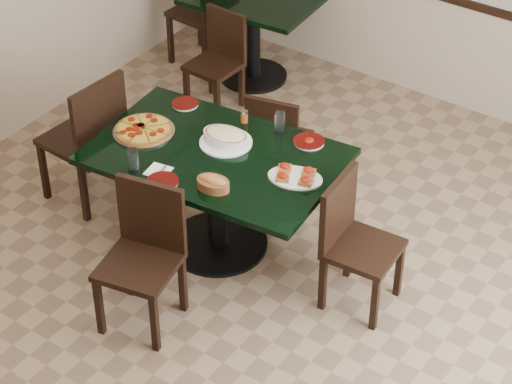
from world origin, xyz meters
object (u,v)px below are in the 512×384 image
Objects in this scene: bruschetta_platter at (295,176)px; pepperoni_pizza at (144,130)px; back_table at (254,21)px; chair_left at (90,134)px; chair_far at (276,139)px; chair_near at (145,248)px; back_chair_left at (210,6)px; lasagna_casserole at (226,137)px; chair_right at (352,236)px; bread_basket at (213,183)px; main_table at (216,177)px; back_chair_near at (219,56)px.

pepperoni_pizza is at bearing 170.52° from bruschetta_platter.
chair_left is (0.08, -2.02, 0.04)m from back_table.
chair_far is 0.94m from bruschetta_platter.
chair_near is 0.92× the size of chair_left.
lasagna_casserole is at bearing 43.10° from back_chair_left.
bread_basket is (-0.76, -0.37, 0.30)m from chair_right.
chair_right is at bearing 29.17° from chair_near.
main_table and back_table have the same top height.
bread_basket is at bearing -64.98° from back_table.
main_table is 2.06× the size of back_chair_near.
back_chair_left is at bearing 107.69° from chair_near.
back_chair_left is 2.23m from pepperoni_pizza.
chair_left is (-1.04, 0.66, 0.05)m from chair_near.
chair_right is at bearing 133.36° from chair_far.
chair_right is 0.88× the size of chair_left.
back_chair_near is 1.64m from pepperoni_pizza.
back_chair_near reaches higher than pepperoni_pizza.
back_chair_near is (0.02, -0.49, -0.08)m from back_table.
bread_basket is (0.21, -0.30, 0.22)m from main_table.
back_chair_left is 4.27× the size of bread_basket.
back_chair_near is 2.36× the size of lasagna_casserole.
back_chair_left reaches higher than back_table.
back_table is 4.82× the size of bread_basket.
main_table is at bearing -51.35° from back_chair_near.
chair_right is 3.08m from back_chair_left.
chair_near is (0.04, -0.75, -0.05)m from main_table.
back_chair_near is at bearing 46.71° from back_chair_left.
back_chair_near is at bearing 121.72° from lasagna_casserole.
back_chair_near is 2.03× the size of bruschetta_platter.
chair_right is at bearing 98.37° from chair_left.
back_chair_left is at bearing 121.38° from bruschetta_platter.
bruschetta_platter is at bearing 7.34° from pepperoni_pizza.
chair_right is 0.91× the size of back_chair_left.
chair_near is 0.91m from pepperoni_pizza.
pepperoni_pizza is at bearing -79.49° from back_table.
bruschetta_platter reaches higher than back_chair_near.
pepperoni_pizza is at bearing 154.85° from bread_basket.
back_chair_near is 1.71m from lasagna_casserole.
lasagna_casserole is at bearing 90.63° from main_table.
chair_right is 1.10× the size of back_chair_near.
chair_left is 2.47× the size of pepperoni_pizza.
back_chair_left is 2.47× the size of bruschetta_platter.
back_chair_near is (-2.03, 1.36, -0.05)m from chair_right.
main_table is at bearing 89.97° from chair_right.
chair_near reaches higher than lasagna_casserole.
chair_near is at bearing -50.26° from pepperoni_pizza.
chair_left is 1.54m from back_chair_near.
bread_basket is at bearing -16.96° from pepperoni_pizza.
bread_basket is (0.24, -1.02, 0.34)m from chair_far.
main_table is at bearing 98.82° from chair_left.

